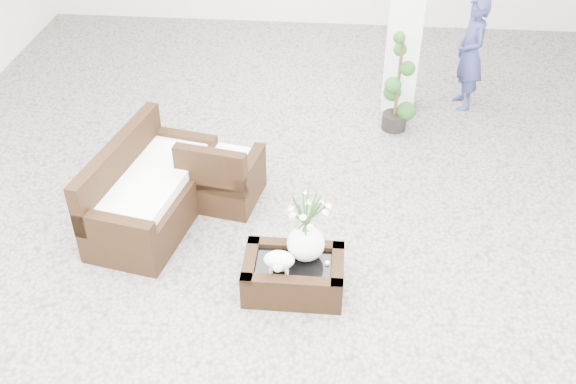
# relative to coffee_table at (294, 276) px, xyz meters

# --- Properties ---
(ground) EXTENTS (11.00, 11.00, 0.00)m
(ground) POSITION_rel_coffee_table_xyz_m (-0.11, 0.75, -0.16)
(ground) COLOR gray
(ground) RESTS_ON ground
(coffee_table) EXTENTS (0.90, 0.60, 0.31)m
(coffee_table) POSITION_rel_coffee_table_xyz_m (0.00, 0.00, 0.00)
(coffee_table) COLOR #301D0E
(coffee_table) RESTS_ON ground
(sheep_figurine) EXTENTS (0.28, 0.23, 0.21)m
(sheep_figurine) POSITION_rel_coffee_table_xyz_m (-0.12, -0.10, 0.26)
(sheep_figurine) COLOR white
(sheep_figurine) RESTS_ON coffee_table
(planter_narcissus) EXTENTS (0.44, 0.44, 0.80)m
(planter_narcissus) POSITION_rel_coffee_table_xyz_m (0.10, 0.10, 0.56)
(planter_narcissus) COLOR white
(planter_narcissus) RESTS_ON coffee_table
(tealight) EXTENTS (0.04, 0.04, 0.03)m
(tealight) POSITION_rel_coffee_table_xyz_m (0.30, 0.02, 0.17)
(tealight) COLOR white
(tealight) RESTS_ON coffee_table
(armchair) EXTENTS (0.87, 0.85, 0.80)m
(armchair) POSITION_rel_coffee_table_xyz_m (-0.87, 1.32, 0.24)
(armchair) COLOR #301D0E
(armchair) RESTS_ON ground
(loveseat) EXTENTS (1.11, 1.79, 0.89)m
(loveseat) POSITION_rel_coffee_table_xyz_m (-1.51, 0.90, 0.29)
(loveseat) COLOR #301D0E
(loveseat) RESTS_ON ground
(topiary) EXTENTS (0.34, 0.34, 1.28)m
(topiary) POSITION_rel_coffee_table_xyz_m (1.03, 2.95, 0.48)
(topiary) COLOR #1B4516
(topiary) RESTS_ON ground
(shopper) EXTENTS (0.44, 0.59, 1.49)m
(shopper) POSITION_rel_coffee_table_xyz_m (1.96, 3.63, 0.59)
(shopper) COLOR navy
(shopper) RESTS_ON ground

